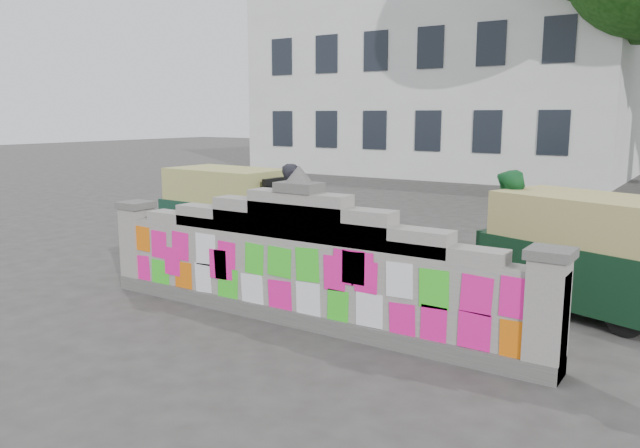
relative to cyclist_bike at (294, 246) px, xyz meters
The scene contains 8 objects.
ground 2.55m from the cyclist_bike, 52.51° to the right, with size 100.00×100.00×0.00m, color #383533.
parapet_wall 2.52m from the cyclist_bike, 52.59° to the right, with size 6.48×0.44×2.01m.
building 21.04m from the cyclist_bike, 105.32° to the left, with size 16.00×10.00×8.90m.
cyclist_bike is the anchor object (origin of this frame).
cyclist_rider 0.33m from the cyclist_bike, ahead, with size 0.58×0.38×1.59m, color black.
pedestrian 3.40m from the cyclist_bike, 13.24° to the left, with size 0.89×0.69×1.83m, color #227E3C.
rickshaw_left 2.37m from the cyclist_bike, 158.25° to the left, with size 2.90×1.44×1.59m.
rickshaw_right 4.37m from the cyclist_bike, ahead, with size 2.91×2.04×1.57m.
Camera 1 is at (4.42, -6.20, 2.61)m, focal length 35.00 mm.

